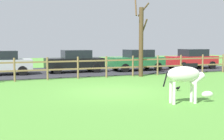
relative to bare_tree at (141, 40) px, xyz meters
name	(u,v)px	position (x,y,z in m)	size (l,w,h in m)	color
ground_plane	(114,91)	(-3.70, -4.77, -2.30)	(60.00, 60.00, 0.00)	#549338
parking_asphalt	(67,72)	(-3.70, 4.53, -2.28)	(28.00, 7.40, 0.05)	#2D2D33
paddock_fence	(78,66)	(-4.01, 0.23, -1.56)	(21.49, 0.11, 1.30)	olive
bare_tree	(141,40)	(0.00, 0.00, 0.00)	(1.06, 0.83, 4.82)	#513A23
zebra	(186,77)	(-2.28, -8.06, -1.38)	(1.93, 0.66, 1.41)	white
crow_on_grass	(178,88)	(-1.00, -5.67, -2.18)	(0.21, 0.10, 0.20)	black
parked_car_black	(75,61)	(-3.35, 3.67, -1.46)	(4.00, 1.88, 1.56)	black
parked_car_green	(137,60)	(1.31, 3.24, -1.46)	(4.06, 2.00, 1.56)	#236B38
parked_car_silver	(0,63)	(-8.28, 3.61, -1.46)	(4.01, 1.91, 1.56)	#B7BABF
parked_car_red	(192,59)	(6.13, 3.15, -1.46)	(4.01, 1.91, 1.56)	red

